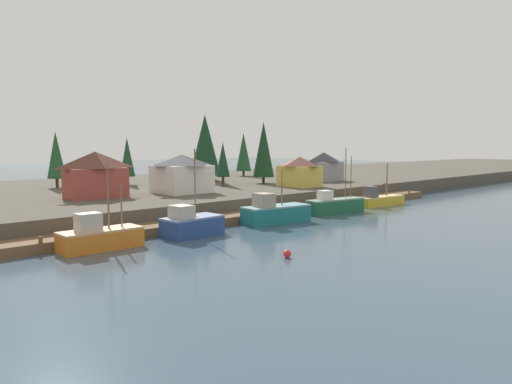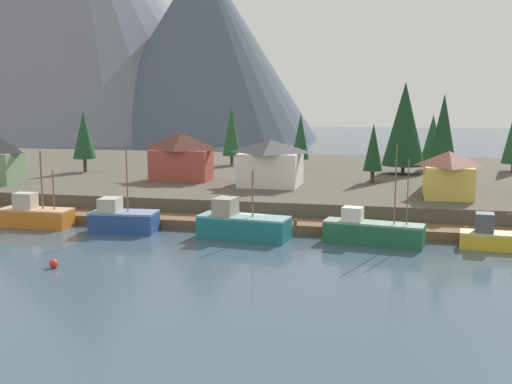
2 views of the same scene
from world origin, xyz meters
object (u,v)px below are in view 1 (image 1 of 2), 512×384
(fishing_boat_blue, at_px, (191,224))
(conifer_mid_right, at_px, (56,155))
(conifer_centre, at_px, (244,152))
(fishing_boat_green, at_px, (335,205))
(fishing_boat_yellow, at_px, (380,200))
(conifer_near_left, at_px, (127,157))
(conifer_back_left, at_px, (223,160))
(channel_buoy, at_px, (287,254))
(house_white, at_px, (182,173))
(conifer_back_right, at_px, (204,156))
(conifer_mid_left, at_px, (205,145))
(fishing_boat_orange, at_px, (99,237))
(house_grey, at_px, (324,166))
(conifer_far_left, at_px, (264,149))
(house_yellow, at_px, (299,171))
(fishing_boat_teal, at_px, (275,213))
(house_red, at_px, (96,174))

(fishing_boat_blue, height_order, conifer_mid_right, conifer_mid_right)
(conifer_centre, bearing_deg, fishing_boat_green, -114.92)
(fishing_boat_yellow, relative_size, conifer_near_left, 1.09)
(conifer_back_left, xyz_separation_m, channel_buoy, (-23.51, -37.56, -6.69))
(fishing_boat_green, relative_size, house_white, 1.23)
(fishing_boat_yellow, distance_m, conifer_back_right, 40.70)
(channel_buoy, bearing_deg, conifer_mid_left, 60.18)
(channel_buoy, bearing_deg, fishing_boat_orange, 126.22)
(house_grey, bearing_deg, house_white, -179.17)
(fishing_boat_yellow, height_order, house_grey, house_grey)
(conifer_centre, height_order, conifer_far_left, conifer_far_left)
(fishing_boat_green, xyz_separation_m, conifer_mid_right, (-23.79, 39.65, 6.79))
(fishing_boat_blue, distance_m, house_yellow, 35.25)
(fishing_boat_blue, height_order, fishing_boat_yellow, fishing_boat_blue)
(fishing_boat_blue, distance_m, fishing_boat_green, 24.71)
(conifer_back_left, bearing_deg, conifer_back_right, 63.50)
(conifer_mid_left, relative_size, channel_buoy, 18.62)
(conifer_back_right, bearing_deg, fishing_boat_teal, -115.80)
(house_grey, xyz_separation_m, channel_buoy, (-45.35, -32.72, -5.04))
(channel_buoy, bearing_deg, conifer_mid_right, 89.31)
(house_red, xyz_separation_m, conifer_mid_right, (1.91, 19.00, 2.25))
(fishing_boat_green, height_order, channel_buoy, fishing_boat_green)
(conifer_mid_right, height_order, conifer_back_left, conifer_mid_right)
(fishing_boat_orange, distance_m, house_white, 28.47)
(house_grey, xyz_separation_m, conifer_near_left, (-33.17, 17.94, 2.08))
(fishing_boat_blue, xyz_separation_m, conifer_far_left, (32.19, 22.28, 7.53))
(house_red, distance_m, conifer_back_left, 25.01)
(house_red, bearing_deg, conifer_mid_left, 25.11)
(house_yellow, height_order, conifer_near_left, conifer_near_left)
(conifer_near_left, bearing_deg, house_yellow, -49.67)
(house_yellow, relative_size, conifer_mid_right, 0.70)
(conifer_back_left, bearing_deg, conifer_far_left, -10.39)
(house_yellow, xyz_separation_m, house_grey, (13.31, 5.46, 0.28))
(house_grey, distance_m, conifer_mid_left, 23.83)
(fishing_boat_blue, relative_size, conifer_mid_right, 0.99)
(fishing_boat_teal, xyz_separation_m, conifer_near_left, (0.05, 37.16, 6.15))
(conifer_centre, xyz_separation_m, conifer_far_left, (-11.44, -18.44, 0.82))
(house_white, height_order, house_grey, house_white)
(channel_buoy, bearing_deg, fishing_boat_green, 29.36)
(fishing_boat_blue, relative_size, house_red, 1.15)
(fishing_boat_yellow, bearing_deg, house_white, 149.79)
(fishing_boat_teal, bearing_deg, fishing_boat_blue, -173.77)
(fishing_boat_orange, relative_size, conifer_back_left, 1.05)
(fishing_boat_yellow, xyz_separation_m, house_yellow, (-4.43, 13.19, 4.14))
(house_red, relative_size, conifer_mid_left, 0.62)
(fishing_boat_green, relative_size, house_red, 1.15)
(conifer_back_left, bearing_deg, house_white, -156.52)
(house_white, distance_m, conifer_back_left, 13.49)
(fishing_boat_teal, xyz_separation_m, conifer_far_left, (19.78, 22.53, 7.47))
(fishing_boat_yellow, bearing_deg, conifer_far_left, 107.26)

